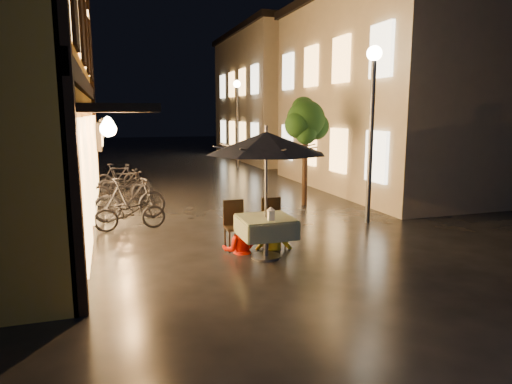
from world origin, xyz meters
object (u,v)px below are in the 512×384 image
object	(u,v)px
patio_umbrella	(266,143)
table_lantern	(271,213)
person_orange	(239,216)
person_yellow	(274,212)
bicycle_0	(130,212)
streetlamp_near	(372,103)
cafe_table	(266,227)

from	to	relation	value
patio_umbrella	table_lantern	xyz separation A→B (m)	(0.00, -0.27, -1.23)
person_orange	person_yellow	bearing A→B (deg)	-164.54
patio_umbrella	table_lantern	world-z (taller)	patio_umbrella
person_yellow	bicycle_0	world-z (taller)	person_yellow
person_yellow	streetlamp_near	bearing A→B (deg)	-140.02
streetlamp_near	table_lantern	size ratio (longest dim) A/B	16.92
table_lantern	patio_umbrella	bearing A→B (deg)	90.00
cafe_table	patio_umbrella	bearing A→B (deg)	-90.00
cafe_table	table_lantern	xyz separation A→B (m)	(0.00, -0.27, 0.33)
cafe_table	person_orange	size ratio (longest dim) A/B	0.69
person_orange	patio_umbrella	bearing A→B (deg)	140.34
table_lantern	bicycle_0	size ratio (longest dim) A/B	0.15
streetlamp_near	person_yellow	xyz separation A→B (m)	(-2.95, -1.32, -2.18)
cafe_table	person_yellow	distance (m)	0.64
patio_umbrella	table_lantern	size ratio (longest dim) A/B	9.84
streetlamp_near	bicycle_0	bearing A→B (deg)	169.39
table_lantern	bicycle_0	bearing A→B (deg)	126.25
table_lantern	bicycle_0	xyz separation A→B (m)	(-2.32, 3.17, -0.49)
table_lantern	person_yellow	xyz separation A→B (m)	(0.35, 0.79, -0.18)
streetlamp_near	bicycle_0	distance (m)	6.24
patio_umbrella	person_yellow	distance (m)	1.54
cafe_table	person_orange	distance (m)	0.64
patio_umbrella	person_orange	distance (m)	1.56
patio_umbrella	person_yellow	size ratio (longest dim) A/B	1.68
table_lantern	person_orange	distance (m)	0.88
patio_umbrella	person_yellow	bearing A→B (deg)	56.34
table_lantern	person_yellow	world-z (taller)	person_yellow
person_orange	person_yellow	xyz separation A→B (m)	(0.71, 0.01, 0.02)
cafe_table	person_orange	world-z (taller)	person_orange
cafe_table	bicycle_0	bearing A→B (deg)	128.72
table_lantern	bicycle_0	world-z (taller)	table_lantern
bicycle_0	person_yellow	bearing A→B (deg)	-135.69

